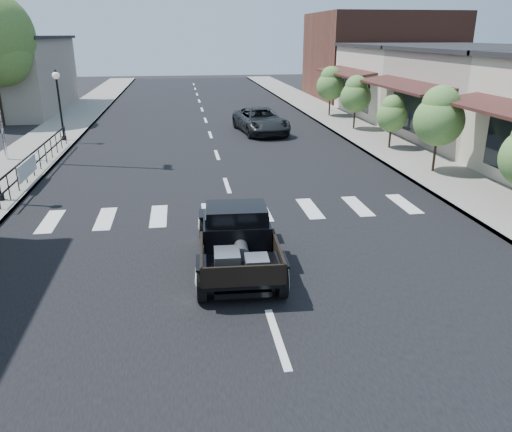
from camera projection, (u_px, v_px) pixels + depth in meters
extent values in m
plane|color=black|center=(254.00, 268.00, 12.02)|extent=(120.00, 120.00, 0.00)
cube|color=black|center=(213.00, 142.00, 25.95)|extent=(14.00, 80.00, 0.02)
cube|color=gray|center=(42.00, 146.00, 24.75)|extent=(3.00, 80.00, 0.15)
cube|color=gray|center=(369.00, 136.00, 27.11)|extent=(3.00, 80.00, 0.15)
cube|color=gray|center=(508.00, 98.00, 25.40)|extent=(10.00, 9.00, 4.50)
cube|color=beige|center=(426.00, 82.00, 33.76)|extent=(10.00, 9.00, 4.50)
cube|color=brown|center=(379.00, 56.00, 42.69)|extent=(11.00, 10.00, 7.00)
imported|color=black|center=(261.00, 121.00, 28.13)|extent=(2.92, 5.27, 1.39)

